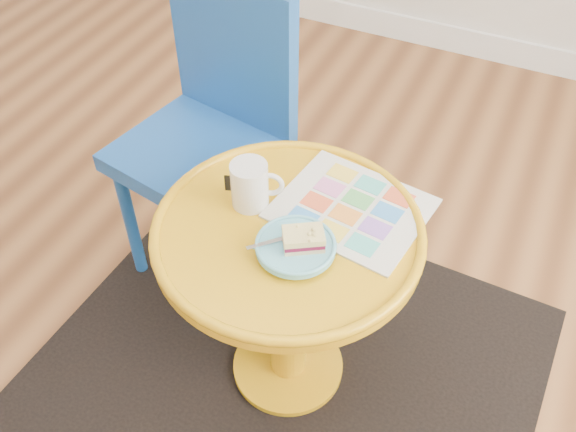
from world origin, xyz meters
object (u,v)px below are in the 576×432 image
at_px(chair, 213,124).
at_px(newspaper, 352,208).
at_px(mug, 251,184).
at_px(plate, 296,247).
at_px(side_table, 288,276).

height_order(chair, newspaper, chair).
distance_m(newspaper, mug, 0.23).
relative_size(chair, mug, 7.53).
xyz_separation_m(mug, plate, (0.15, -0.09, -0.04)).
xyz_separation_m(chair, newspaper, (0.48, -0.20, 0.06)).
xyz_separation_m(side_table, newspaper, (0.10, 0.12, 0.16)).
bearing_deg(newspaper, plate, -101.08).
relative_size(mug, plate, 0.70).
xyz_separation_m(newspaper, mug, (-0.21, -0.08, 0.06)).
bearing_deg(plate, newspaper, 70.68).
height_order(chair, plate, chair).
bearing_deg(newspaper, chair, 165.28).
bearing_deg(mug, chair, 115.17).
bearing_deg(chair, newspaper, -11.91).
distance_m(newspaper, plate, 0.18).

